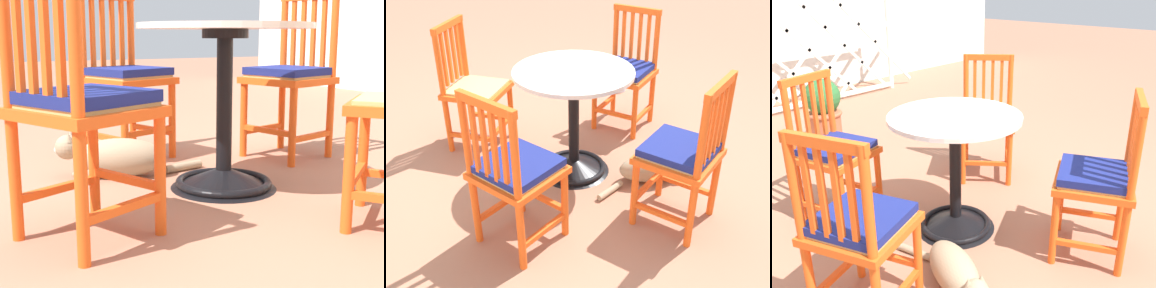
# 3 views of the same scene
# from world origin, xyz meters

# --- Properties ---
(ground_plane) EXTENTS (24.00, 24.00, 0.00)m
(ground_plane) POSITION_xyz_m (0.00, 0.00, 0.00)
(ground_plane) COLOR #A36B51
(cafe_table) EXTENTS (0.76, 0.76, 0.73)m
(cafe_table) POSITION_xyz_m (-0.04, 0.25, 0.28)
(cafe_table) COLOR black
(cafe_table) RESTS_ON ground_plane
(orange_chair_at_corner) EXTENTS (0.49, 0.49, 0.91)m
(orange_chair_at_corner) POSITION_xyz_m (-0.42, 0.91, 0.45)
(orange_chair_at_corner) COLOR #EA5619
(orange_chair_at_corner) RESTS_ON ground_plane
(orange_chair_tucked_in) EXTENTS (0.50, 0.50, 0.91)m
(orange_chair_tucked_in) POSITION_xyz_m (-0.83, 0.09, 0.45)
(orange_chair_tucked_in) COLOR #EA5619
(orange_chair_tucked_in) RESTS_ON ground_plane
(orange_chair_facing_out) EXTENTS (0.52, 0.52, 0.91)m
(orange_chair_facing_out) POSITION_xyz_m (0.27, -0.49, 0.45)
(orange_chair_facing_out) COLOR #EA5619
(orange_chair_facing_out) RESTS_ON ground_plane
(tabby_cat) EXTENTS (0.37, 0.73, 0.23)m
(tabby_cat) POSITION_xyz_m (-0.46, -0.13, 0.10)
(tabby_cat) COLOR #9E896B
(tabby_cat) RESTS_ON ground_plane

